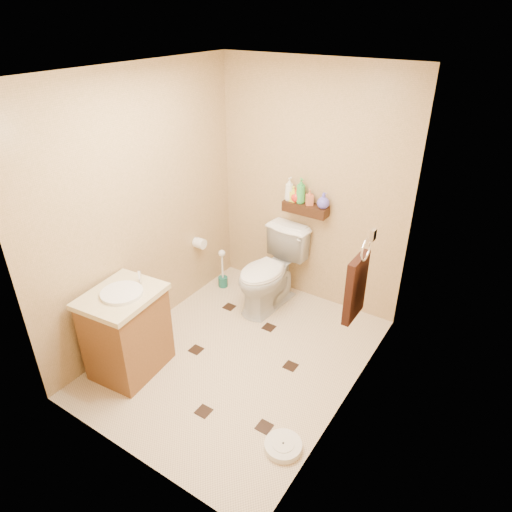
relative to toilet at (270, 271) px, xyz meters
The scene contains 20 objects.
ground 0.95m from the toilet, 76.94° to the right, with size 2.50×2.50×0.00m, color beige.
wall_back 0.91m from the toilet, 65.21° to the left, with size 2.00×0.04×2.40m, color tan.
wall_front 2.23m from the toilet, 84.70° to the right, with size 2.00×0.04×2.40m, color tan.
wall_left 1.40m from the toilet, 134.12° to the right, with size 0.04×2.50×2.40m, color tan.
wall_right 1.65m from the toilet, 34.89° to the right, with size 0.04×2.50×2.40m, color tan.
ceiling 2.16m from the toilet, 76.94° to the right, with size 2.00×2.50×0.02m, color white.
wall_shelf 0.72m from the toilet, 60.27° to the left, with size 0.46×0.14×0.10m, color #391E0F.
floor_accents 0.98m from the toilet, 74.14° to the right, with size 1.24×1.35×0.01m.
toilet is the anchor object (origin of this frame).
vanity 1.54m from the toilet, 109.27° to the right, with size 0.57×0.67×0.89m.
bathroom_scale 1.82m from the toilet, 55.21° to the right, with size 0.30×0.30×0.05m.
toilet_brush 0.68m from the toilet, behind, with size 0.10×0.10×0.46m.
towel_ring 1.36m from the toilet, 27.75° to the right, with size 0.12×0.30×0.76m.
toilet_paper 0.79m from the toilet, 166.31° to the right, with size 0.12×0.11×0.12m.
bottle_a 0.85m from the toilet, 89.29° to the left, with size 0.09×0.09×0.23m, color white.
bottle_b 0.81m from the toilet, 80.93° to the left, with size 0.07×0.07×0.15m, color yellow.
bottle_c 0.81m from the toilet, 75.27° to the left, with size 0.11×0.11×0.14m, color red.
bottle_d 0.87m from the toilet, 68.57° to the left, with size 0.10×0.10×0.25m, color green.
bottle_e 0.84m from the toilet, 55.79° to the left, with size 0.07×0.07×0.15m, color #CF6B45.
bottle_f 0.89m from the toilet, 41.87° to the left, with size 0.12×0.12×0.15m, color #5A53D1.
Camera 1 is at (1.85, -2.56, 2.78)m, focal length 32.00 mm.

